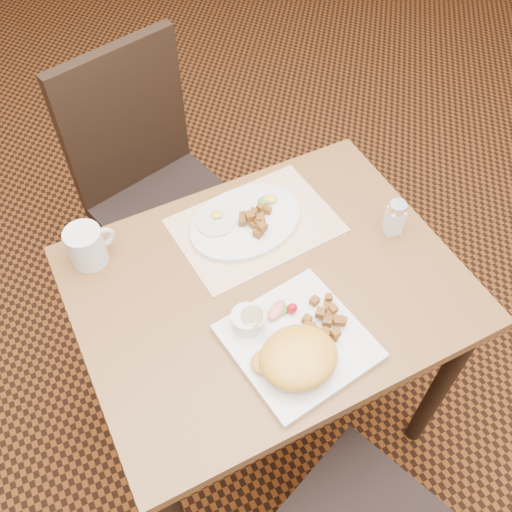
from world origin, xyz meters
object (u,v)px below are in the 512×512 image
at_px(plate_oval, 246,222).
at_px(salt_shaker, 395,217).
at_px(chair_far, 154,182).
at_px(plate_square, 298,342).
at_px(table, 268,308).
at_px(coffee_mug, 87,246).

height_order(plate_oval, salt_shaker, salt_shaker).
xyz_separation_m(chair_far, salt_shaker, (0.43, -0.66, 0.26)).
xyz_separation_m(chair_far, plate_square, (0.05, -0.83, 0.22)).
bearing_deg(salt_shaker, plate_oval, 149.85).
bearing_deg(salt_shaker, table, -179.94).
bearing_deg(plate_square, plate_oval, 81.88).
bearing_deg(coffee_mug, plate_square, -52.46).
distance_m(table, salt_shaker, 0.39).
distance_m(chair_far, plate_oval, 0.53).
bearing_deg(table, plate_square, -96.01).
height_order(plate_oval, coffee_mug, coffee_mug).
distance_m(plate_square, coffee_mug, 0.55).
relative_size(chair_far, plate_oval, 3.19).
height_order(salt_shaker, coffee_mug, same).
distance_m(plate_oval, salt_shaker, 0.37).
bearing_deg(table, salt_shaker, 0.06).
bearing_deg(plate_oval, plate_square, -98.12).
distance_m(plate_oval, coffee_mug, 0.40).
bearing_deg(plate_oval, coffee_mug, 169.12).
relative_size(plate_square, plate_oval, 0.92).
distance_m(plate_square, salt_shaker, 0.41).
xyz_separation_m(plate_square, plate_oval, (0.05, 0.36, 0.00)).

